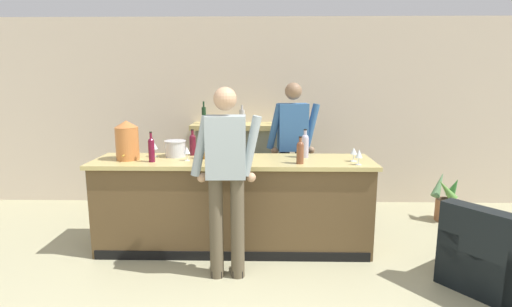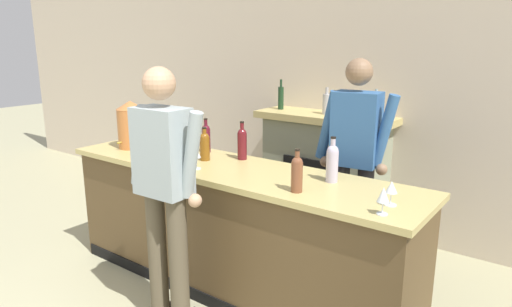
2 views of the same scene
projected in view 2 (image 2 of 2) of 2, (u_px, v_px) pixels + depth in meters
name	position (u px, v px, depth m)	size (l,w,h in m)	color
wall_back_panel	(348.00, 98.00, 4.70)	(12.00, 0.07, 2.75)	beige
bar_counter	(232.00, 228.00, 3.62)	(3.02, 0.74, 1.01)	brown
fireplace_stone	(324.00, 172.00, 4.74)	(1.42, 0.52, 1.56)	gray
person_customer	(165.00, 190.00, 2.98)	(0.66, 0.31, 1.81)	brown
person_bartender	(354.00, 161.00, 3.64)	(0.66, 0.33, 1.83)	#2B2A30
copper_dispenser	(131.00, 124.00, 4.08)	(0.25, 0.29, 0.43)	#BC6D35
ice_bucket_steel	(184.00, 141.00, 3.97)	(0.24, 0.24, 0.18)	silver
wine_bottle_chardonnay_pale	(332.00, 162.00, 3.10)	(0.08, 0.08, 0.32)	#B4ABC2
wine_bottle_merlot_tall	(206.00, 137.00, 3.93)	(0.07, 0.07, 0.30)	#581423
wine_bottle_burgundy_dark	(205.00, 145.00, 3.67)	(0.08, 0.08, 0.27)	brown
wine_bottle_riesling_slim	(297.00, 173.00, 2.90)	(0.08, 0.08, 0.28)	brown
wine_bottle_rose_blush	(143.00, 139.00, 3.84)	(0.06, 0.06, 0.32)	maroon
wine_bottle_cabernet_heavy	(242.00, 142.00, 3.69)	(0.08, 0.08, 0.31)	maroon
wine_glass_near_bucket	(164.00, 135.00, 4.09)	(0.09, 0.09, 0.17)	silver
wine_glass_back_row	(179.00, 147.00, 3.70)	(0.07, 0.07, 0.15)	silver
wine_glass_front_left	(391.00, 189.00, 2.67)	(0.07, 0.07, 0.15)	silver
wine_glass_front_right	(383.00, 196.00, 2.52)	(0.07, 0.07, 0.16)	silver
wine_glass_by_dispenser	(196.00, 153.00, 3.42)	(0.08, 0.08, 0.17)	silver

